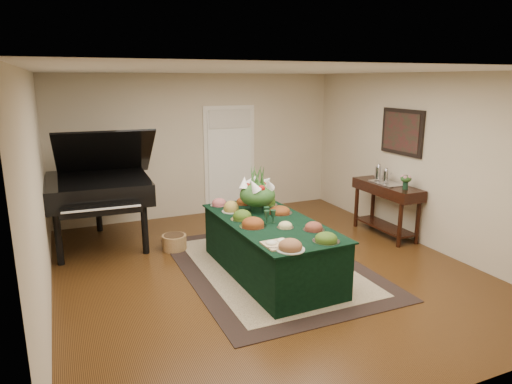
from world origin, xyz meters
name	(u,v)px	position (x,y,z in m)	size (l,w,h in m)	color
ground	(265,269)	(0.00, 0.00, 0.00)	(6.00, 6.00, 0.00)	black
area_rug	(271,266)	(0.13, 0.04, 0.01)	(2.43, 3.40, 0.01)	black
kitchen_doorway	(230,161)	(0.60, 2.97, 1.02)	(1.05, 0.07, 2.10)	white
buffet_table	(270,248)	(0.00, -0.18, 0.38)	(1.18, 2.37, 0.76)	black
food_platters	(266,216)	(-0.02, -0.08, 0.81)	(0.97, 2.35, 0.12)	silver
cutting_board	(277,242)	(-0.31, -1.02, 0.80)	(0.32, 0.32, 0.10)	tan
green_goblets	(269,215)	(-0.03, -0.20, 0.85)	(0.16, 0.24, 0.18)	black
floral_centerpiece	(257,190)	(0.03, 0.31, 1.07)	(0.53, 0.53, 0.53)	black
grand_piano	(98,187)	(-1.98, 1.94, 0.95)	(1.72, 1.92, 1.87)	black
wicker_basket	(174,242)	(-0.98, 1.25, 0.12)	(0.38, 0.38, 0.24)	olive
mahogany_sideboard	(387,195)	(2.50, 0.51, 0.69)	(0.45, 1.35, 0.89)	black
tea_service	(383,175)	(2.50, 0.64, 1.01)	(0.34, 0.58, 0.30)	silver
pink_bouquet	(406,179)	(2.50, 0.09, 1.06)	(0.19, 0.19, 0.25)	black
wall_painting	(402,132)	(2.72, 0.51, 1.75)	(0.05, 0.95, 0.75)	black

